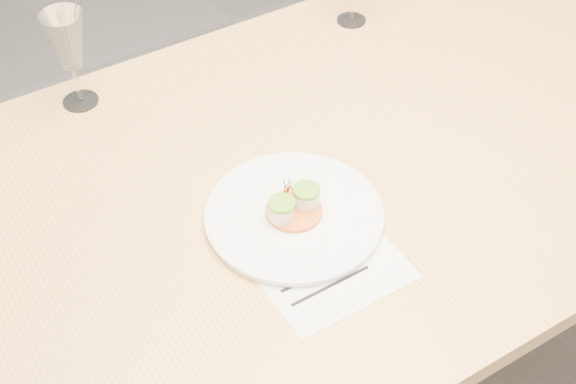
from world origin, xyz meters
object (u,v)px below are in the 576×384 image
dining_table (301,198)px  wine_glass_1 (67,42)px  dinner_plate (294,214)px  recipe_sheet (312,247)px

dining_table → wine_glass_1: size_ratio=11.51×
dinner_plate → wine_glass_1: bearing=111.3°
recipe_sheet → wine_glass_1: wine_glass_1 is taller
wine_glass_1 → dinner_plate: bearing=-68.7°
dinner_plate → wine_glass_1: 0.56m
dinner_plate → recipe_sheet: dinner_plate is taller
dining_table → dinner_plate: (-0.07, -0.09, 0.08)m
dinner_plate → recipe_sheet: (-0.01, -0.07, -0.01)m
dining_table → dinner_plate: size_ratio=7.61×
dining_table → recipe_sheet: (-0.08, -0.16, 0.07)m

